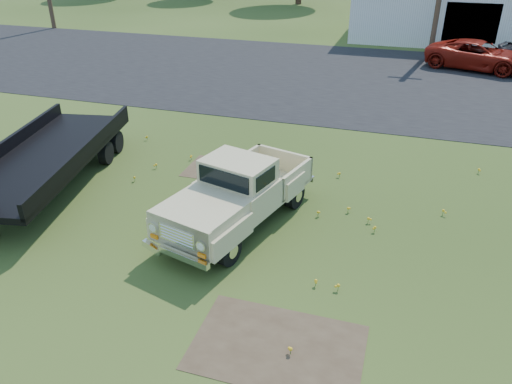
# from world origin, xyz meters

# --- Properties ---
(ground) EXTENTS (140.00, 140.00, 0.00)m
(ground) POSITION_xyz_m (0.00, 0.00, 0.00)
(ground) COLOR #293F14
(ground) RESTS_ON ground
(asphalt_lot) EXTENTS (90.00, 14.00, 0.02)m
(asphalt_lot) POSITION_xyz_m (0.00, 15.00, 0.00)
(asphalt_lot) COLOR black
(asphalt_lot) RESTS_ON ground
(dirt_patch_a) EXTENTS (3.00, 2.00, 0.01)m
(dirt_patch_a) POSITION_xyz_m (1.50, -3.00, 0.00)
(dirt_patch_a) COLOR #483626
(dirt_patch_a) RESTS_ON ground
(dirt_patch_b) EXTENTS (2.20, 1.60, 0.01)m
(dirt_patch_b) POSITION_xyz_m (-2.00, 3.50, 0.00)
(dirt_patch_b) COLOR #483626
(dirt_patch_b) RESTS_ON ground
(commercial_building) EXTENTS (14.20, 8.20, 4.15)m
(commercial_building) POSITION_xyz_m (6.00, 26.99, 2.10)
(commercial_building) COLOR silver
(commercial_building) RESTS_ON ground
(vintage_pickup_truck) EXTENTS (3.11, 5.20, 1.77)m
(vintage_pickup_truck) POSITION_xyz_m (-0.50, 0.71, 0.88)
(vintage_pickup_truck) COLOR tan
(vintage_pickup_truck) RESTS_ON ground
(flatbed_trailer) EXTENTS (3.80, 7.70, 2.01)m
(flatbed_trailer) POSITION_xyz_m (-6.37, 1.13, 1.00)
(flatbed_trailer) COLOR black
(flatbed_trailer) RESTS_ON ground
(red_pickup) EXTENTS (5.53, 3.68, 1.41)m
(red_pickup) POSITION_xyz_m (6.22, 18.64, 0.71)
(red_pickup) COLOR maroon
(red_pickup) RESTS_ON ground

